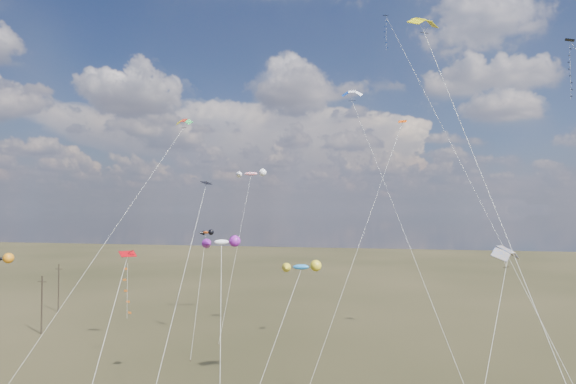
# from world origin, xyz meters

# --- Properties ---
(utility_pole_near) EXTENTS (1.40, 0.20, 8.00)m
(utility_pole_near) POSITION_xyz_m (-38.00, 30.00, 4.09)
(utility_pole_near) COLOR black
(utility_pole_near) RESTS_ON ground
(utility_pole_far) EXTENTS (1.40, 0.20, 8.00)m
(utility_pole_far) POSITION_xyz_m (-46.00, 44.00, 4.09)
(utility_pole_far) COLOR black
(utility_pole_far) RESTS_ON ground
(diamond_navy_tall) EXTENTS (16.54, 32.06, 43.72)m
(diamond_navy_tall) POSITION_xyz_m (10.59, 34.75, 37.28)
(diamond_navy_tall) COLOR #0D2151
(diamond_navy_tall) RESTS_ON ground
(diamond_black_mid) EXTENTS (1.54, 14.89, 19.75)m
(diamond_black_mid) POSITION_xyz_m (-5.35, 6.18, 13.86)
(diamond_black_mid) COLOR black
(diamond_black_mid) RESTS_ON ground
(diamond_red_low) EXTENTS (2.81, 11.63, 14.22)m
(diamond_red_low) POSITION_xyz_m (-7.93, 1.04, 11.42)
(diamond_red_low) COLOR #B2050B
(diamond_red_low) RESTS_ON ground
(diamond_orange_center) EXTENTS (9.22, 13.85, 27.35)m
(diamond_orange_center) POSITION_xyz_m (8.69, 22.88, 19.39)
(diamond_orange_center) COLOR #D74000
(diamond_orange_center) RESTS_ON ground
(parafoil_yellow) EXTENTS (10.13, 15.92, 31.89)m
(parafoil_yellow) POSITION_xyz_m (13.04, 6.64, 31.09)
(parafoil_yellow) COLOR #CEC206
(parafoil_yellow) RESTS_ON ground
(parafoil_blue_white) EXTENTS (13.62, 26.25, 32.49)m
(parafoil_blue_white) POSITION_xyz_m (5.13, 31.09, 31.66)
(parafoil_blue_white) COLOR #1340AF
(parafoil_blue_white) RESTS_ON ground
(parafoil_striped) EXTENTS (5.40, 10.26, 15.38)m
(parafoil_striped) POSITION_xyz_m (17.55, 1.82, 14.73)
(parafoil_striped) COLOR gold
(parafoil_striped) RESTS_ON ground
(parafoil_tricolor) EXTENTS (11.27, 16.35, 27.58)m
(parafoil_tricolor) POSITION_xyz_m (-12.46, 20.00, 26.78)
(parafoil_tricolor) COLOR #CEB508
(parafoil_tricolor) RESTS_ON ground
(novelty_orange_black) EXTENTS (3.78, 11.45, 14.57)m
(novelty_orange_black) POSITION_xyz_m (-15.01, 33.19, 14.07)
(novelty_orange_black) COLOR #CD4B14
(novelty_orange_black) RESTS_ON ground
(novelty_white_purple) EXTENTS (5.22, 12.10, 15.40)m
(novelty_white_purple) POSITION_xyz_m (-0.90, 1.65, 14.88)
(novelty_white_purple) COLOR silver
(novelty_white_purple) RESTS_ON ground
(novelty_redwhite_stripe) EXTENTS (4.26, 14.61, 23.47)m
(novelty_redwhite_stripe) POSITION_xyz_m (-11.80, 43.28, 22.73)
(novelty_redwhite_stripe) COLOR red
(novelty_redwhite_stripe) RESTS_ON ground
(novelty_blue_yellow) EXTENTS (4.85, 7.80, 13.38)m
(novelty_blue_yellow) POSITION_xyz_m (3.77, 6.14, 12.84)
(novelty_blue_yellow) COLOR #2277C4
(novelty_blue_yellow) RESTS_ON ground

